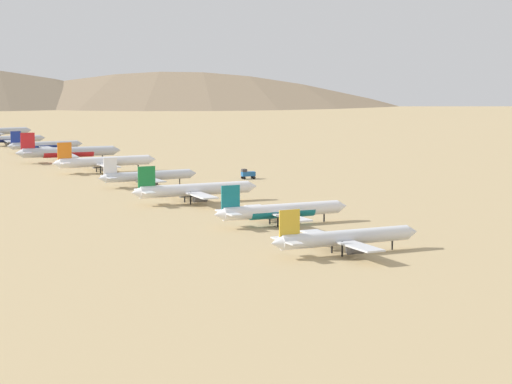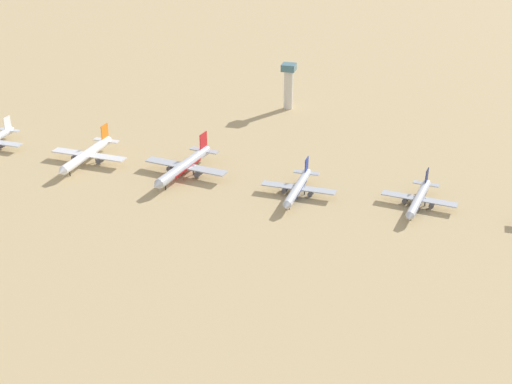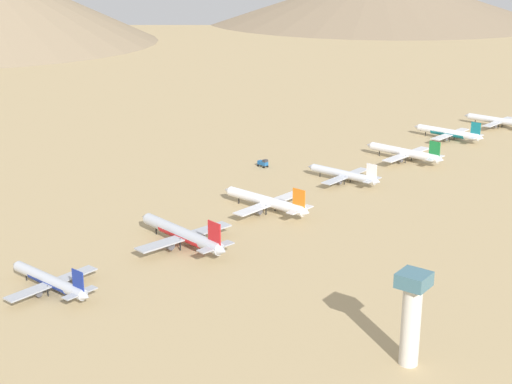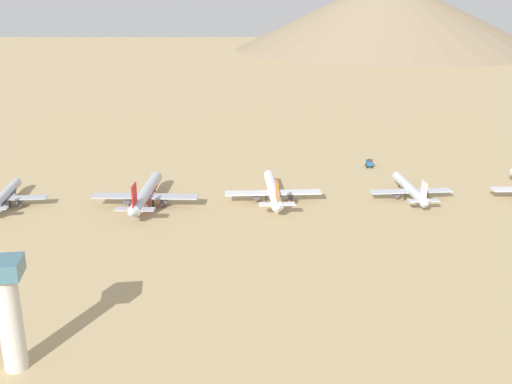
# 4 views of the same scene
# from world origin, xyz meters

# --- Properties ---
(ground_plane) EXTENTS (2375.86, 2375.86, 0.00)m
(ground_plane) POSITION_xyz_m (0.00, 0.00, 0.00)
(ground_plane) COLOR tan
(parked_jet_4) EXTENTS (43.96, 35.76, 12.67)m
(parked_jet_4) POSITION_xyz_m (1.54, 1.76, 4.27)
(parked_jet_4) COLOR white
(parked_jet_4) RESTS_ON ground
(parked_jet_5) EXTENTS (46.89, 38.37, 13.57)m
(parked_jet_5) POSITION_xyz_m (3.40, 48.13, 4.52)
(parked_jet_5) COLOR #B2B7C1
(parked_jet_5) RESTS_ON ground
(parked_jet_6) EXTENTS (37.95, 30.82, 10.94)m
(parked_jet_6) POSITION_xyz_m (10.36, 99.11, 3.64)
(parked_jet_6) COLOR #B2B7C1
(parked_jet_6) RESTS_ON ground
(parked_jet_7) EXTENTS (36.67, 29.96, 10.59)m
(parked_jet_7) POSITION_xyz_m (7.94, 146.88, 3.52)
(parked_jet_7) COLOR #B2B7C1
(parked_jet_7) RESTS_ON ground
(control_tower) EXTENTS (7.20, 7.20, 24.60)m
(control_tower) POSITION_xyz_m (-93.91, 71.96, 13.92)
(control_tower) COLOR beige
(control_tower) RESTS_ON ground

